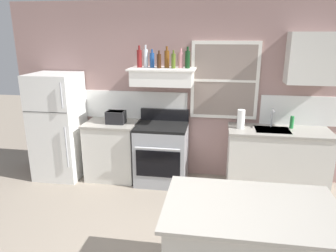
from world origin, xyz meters
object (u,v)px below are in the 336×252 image
object	(u,v)px
bottle_blue_liqueur	(152,60)
bottle_amber_wine	(167,59)
dish_soap_bottle	(292,122)
toaster	(116,117)
stove_range	(162,153)
bottle_brown_stout	(159,61)
refrigerator	(58,126)
bottle_dark_green_wine	(188,59)
bottle_olive_oil_square	(173,61)
paper_towel_roll	(241,119)
bottle_clear_tall	(146,58)
bottle_rose_pink	(181,60)
bottle_red_label_wine	(139,58)

from	to	relation	value
bottle_blue_liqueur	bottle_amber_wine	distance (m)	0.22
bottle_amber_wine	dish_soap_bottle	world-z (taller)	bottle_amber_wine
toaster	bottle_amber_wine	xyz separation A→B (m)	(0.76, 0.15, 0.86)
stove_range	bottle_brown_stout	bearing A→B (deg)	123.20
bottle_amber_wine	refrigerator	bearing A→B (deg)	-174.31
bottle_brown_stout	refrigerator	bearing A→B (deg)	-176.69
bottle_dark_green_wine	toaster	bearing A→B (deg)	-173.29
refrigerator	bottle_amber_wine	xyz separation A→B (m)	(1.71, 0.17, 1.05)
bottle_olive_oil_square	paper_towel_roll	bearing A→B (deg)	-2.30
bottle_clear_tall	paper_towel_roll	bearing A→B (deg)	-4.58
bottle_brown_stout	bottle_dark_green_wine	xyz separation A→B (m)	(0.41, 0.05, 0.02)
bottle_blue_liqueur	bottle_amber_wine	size ratio (longest dim) A/B	0.86
bottle_brown_stout	bottle_olive_oil_square	xyz separation A→B (m)	(0.21, 0.01, 0.00)
bottle_blue_liqueur	bottle_rose_pink	distance (m)	0.42
bottle_blue_liqueur	bottle_amber_wine	bearing A→B (deg)	2.85
toaster	bottle_amber_wine	size ratio (longest dim) A/B	0.97
dish_soap_bottle	bottle_blue_liqueur	bearing A→B (deg)	-179.97
toaster	bottle_blue_liqueur	xyz separation A→B (m)	(0.54, 0.14, 0.85)
refrigerator	bottle_red_label_wine	bearing A→B (deg)	6.93
bottle_rose_pink	paper_towel_roll	xyz separation A→B (m)	(0.89, -0.09, -0.82)
refrigerator	bottle_rose_pink	distance (m)	2.18
refrigerator	paper_towel_roll	xyz separation A→B (m)	(2.80, 0.06, 0.22)
bottle_dark_green_wine	bottle_amber_wine	bearing A→B (deg)	174.61
refrigerator	toaster	size ratio (longest dim) A/B	5.56
stove_range	bottle_blue_liqueur	size ratio (longest dim) A/B	4.14
bottle_rose_pink	paper_towel_roll	world-z (taller)	bottle_rose_pink
bottle_clear_tall	refrigerator	bearing A→B (deg)	-172.89
refrigerator	bottle_rose_pink	size ratio (longest dim) A/B	5.92
bottle_brown_stout	dish_soap_bottle	bearing A→B (deg)	2.01
toaster	dish_soap_bottle	distance (m)	2.59
bottle_clear_tall	paper_towel_roll	world-z (taller)	bottle_clear_tall
bottle_blue_liqueur	dish_soap_bottle	bearing A→B (deg)	0.03
bottle_clear_tall	bottle_red_label_wine	bearing A→B (deg)	-170.37
toaster	bottle_brown_stout	bearing A→B (deg)	6.64
bottle_red_label_wine	bottle_amber_wine	world-z (taller)	bottle_red_label_wine
paper_towel_roll	bottle_brown_stout	bearing A→B (deg)	178.45
bottle_red_label_wine	bottle_blue_liqueur	size ratio (longest dim) A/B	1.19
bottle_clear_tall	dish_soap_bottle	bearing A→B (deg)	-0.35
stove_range	bottle_clear_tall	distance (m)	1.45
paper_towel_roll	dish_soap_bottle	distance (m)	0.73
refrigerator	bottle_blue_liqueur	size ratio (longest dim) A/B	6.27
bottle_clear_tall	bottle_brown_stout	bearing A→B (deg)	-20.77
refrigerator	dish_soap_bottle	xyz separation A→B (m)	(3.53, 0.16, 0.17)
bottle_rose_pink	bottle_blue_liqueur	bearing A→B (deg)	179.14
bottle_brown_stout	bottle_rose_pink	size ratio (longest dim) A/B	0.89
stove_range	bottle_dark_green_wine	world-z (taller)	bottle_dark_green_wine
bottle_blue_liqueur	bottle_rose_pink	bearing A→B (deg)	-0.86
bottle_amber_wine	paper_towel_roll	world-z (taller)	bottle_amber_wine
bottle_blue_liqueur	dish_soap_bottle	xyz separation A→B (m)	(2.04, 0.00, -0.86)
toaster	paper_towel_roll	world-z (taller)	paper_towel_roll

